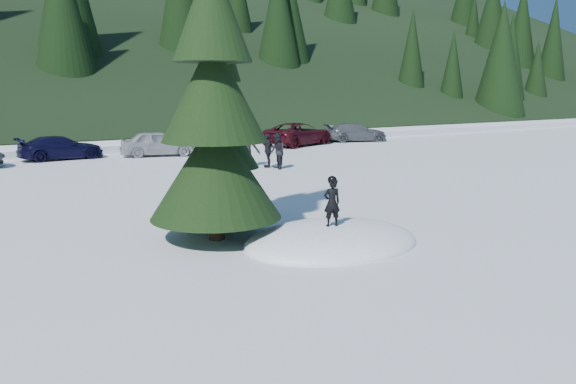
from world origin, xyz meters
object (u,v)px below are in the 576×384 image
adult_1 (268,151)px  car_5 (216,142)px  car_4 (158,143)px  car_6 (298,134)px  spruce_tall (214,104)px  car_7 (356,132)px  child_skier (332,203)px  car_3 (61,148)px  adult_2 (247,147)px  spruce_short (227,147)px  adult_0 (277,151)px

adult_1 → car_5: size_ratio=0.41×
car_4 → car_6: 9.90m
spruce_tall → car_7: (19.68, 18.89, -2.67)m
child_skier → car_3: bearing=-69.1°
adult_2 → car_3: adult_2 is taller
spruce_short → adult_1: (6.61, 9.16, -1.30)m
spruce_tall → spruce_short: (1.00, 1.40, -1.22)m
child_skier → car_7: size_ratio=0.25×
spruce_short → car_7: bearing=43.1°
spruce_short → car_5: bearing=66.1°
adult_1 → adult_2: 1.01m
car_7 → spruce_tall: bearing=151.3°
child_skier → car_4: 19.97m
car_4 → adult_0: bearing=-143.8°
spruce_tall → adult_1: spruce_tall is taller
spruce_tall → car_7: bearing=43.8°
spruce_short → car_7: (18.68, 17.49, -1.46)m
car_3 → adult_1: bearing=-140.9°
car_6 → car_3: bearing=68.2°
spruce_short → car_3: size_ratio=1.25×
car_4 → car_3: bearing=92.2°
adult_2 → adult_1: bearing=171.9°
adult_1 → car_6: 10.74m
spruce_short → car_6: (13.64, 17.28, -1.36)m
spruce_short → car_6: spruce_short is taller
car_4 → car_7: size_ratio=0.93×
spruce_tall → car_3: 19.22m
child_skier → car_5: bearing=-92.3°
car_3 → car_6: (14.75, -0.35, 0.13)m
spruce_short → adult_2: spruce_short is taller
spruce_short → adult_2: size_ratio=2.87×
adult_1 → car_7: 14.66m
adult_2 → car_7: 14.91m
spruce_short → adult_0: 10.81m
spruce_tall → car_5: 19.45m
child_skier → car_6: size_ratio=0.21×
car_4 → car_6: size_ratio=0.77×
spruce_tall → car_6: bearing=51.9°
spruce_short → car_6: size_ratio=1.00×
spruce_tall → car_6: 23.87m
child_skier → car_5: child_skier is taller
adult_1 → car_7: size_ratio=0.36×
adult_1 → car_5: bearing=-160.9°
spruce_short → adult_0: bearing=51.5°
adult_0 → car_6: 11.28m
adult_0 → car_6: size_ratio=0.31×
adult_2 → car_7: adult_2 is taller
spruce_short → car_4: (3.78, 16.40, -1.40)m
spruce_tall → car_4: size_ratio=2.08×
spruce_short → car_5: size_ratio=1.37×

